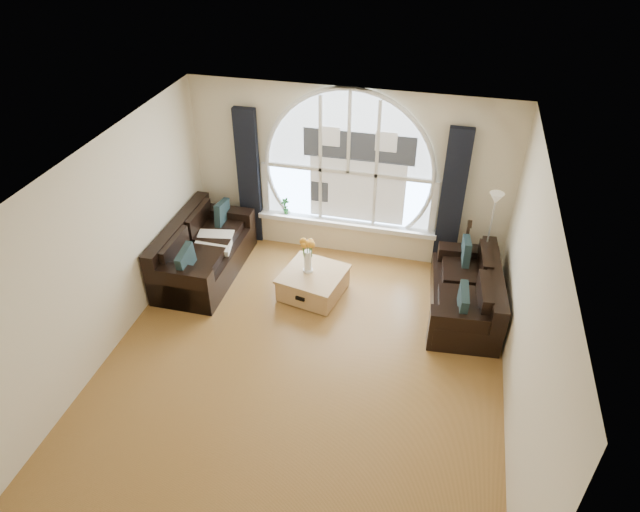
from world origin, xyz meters
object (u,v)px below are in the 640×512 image
at_px(floor_lamp, 487,242).
at_px(potted_plant, 285,206).
at_px(coffee_chest, 313,282).
at_px(vase_flowers, 308,249).
at_px(guitar, 465,247).
at_px(sofa_left, 204,251).
at_px(sofa_right, 466,290).

height_order(floor_lamp, potted_plant, floor_lamp).
bearing_deg(coffee_chest, floor_lamp, 29.52).
bearing_deg(vase_flowers, potted_plant, 119.75).
relative_size(coffee_chest, potted_plant, 3.06).
relative_size(vase_flowers, guitar, 0.66).
relative_size(sofa_left, floor_lamp, 1.22).
bearing_deg(coffee_chest, sofa_right, 14.34).
relative_size(sofa_right, guitar, 1.66).
bearing_deg(sofa_left, floor_lamp, 8.90).
bearing_deg(floor_lamp, sofa_right, -108.75).
xyz_separation_m(sofa_left, guitar, (3.87, 0.87, 0.13)).
bearing_deg(floor_lamp, sofa_left, -171.10).
distance_m(sofa_right, coffee_chest, 2.18).
bearing_deg(vase_flowers, sofa_left, 176.72).
bearing_deg(guitar, sofa_right, -93.87).
xyz_separation_m(sofa_left, potted_plant, (0.96, 1.14, 0.29)).
relative_size(guitar, potted_plant, 3.75).
height_order(sofa_left, floor_lamp, floor_lamp).
height_order(coffee_chest, vase_flowers, vase_flowers).
bearing_deg(sofa_left, vase_flowers, -3.29).
xyz_separation_m(coffee_chest, floor_lamp, (2.40, 0.77, 0.59)).
relative_size(floor_lamp, potted_plant, 5.66).
height_order(sofa_left, sofa_right, sofa_left).
xyz_separation_m(sofa_left, coffee_chest, (1.76, -0.12, -0.19)).
relative_size(sofa_left, potted_plant, 6.90).
bearing_deg(potted_plant, floor_lamp, -8.72).
distance_m(sofa_right, vase_flowers, 2.29).
relative_size(sofa_right, floor_lamp, 1.10).
distance_m(sofa_left, sofa_right, 3.92).
distance_m(sofa_left, coffee_chest, 1.77).
distance_m(sofa_right, guitar, 0.90).
bearing_deg(sofa_right, coffee_chest, 177.75).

